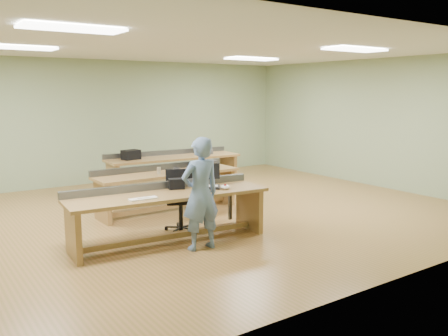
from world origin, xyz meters
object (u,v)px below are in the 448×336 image
at_px(workbench_front, 168,205).
at_px(person, 200,194).
at_px(parts_bin_teal, 200,167).
at_px(drinks_can, 159,171).
at_px(workbench_back, 173,164).
at_px(mug, 177,170).
at_px(laptop_base, 210,187).
at_px(task_chair, 180,208).
at_px(parts_bin_grey, 205,164).
at_px(workbench_mid, 167,182).
at_px(camera_bag, 176,184).

relative_size(workbench_front, person, 1.90).
xyz_separation_m(parts_bin_teal, drinks_can, (-0.86, 0.01, 0.00)).
height_order(workbench_back, parts_bin_teal, parts_bin_teal).
bearing_deg(mug, drinks_can, 175.47).
distance_m(laptop_base, task_chair, 0.70).
bearing_deg(task_chair, mug, 87.63).
relative_size(workbench_front, parts_bin_grey, 6.48).
distance_m(workbench_mid, parts_bin_grey, 0.92).
distance_m(workbench_front, parts_bin_grey, 2.46).
height_order(workbench_mid, task_chair, task_chair).
relative_size(person, task_chair, 1.65).
xyz_separation_m(camera_bag, task_chair, (0.22, 0.28, -0.47)).
bearing_deg(camera_bag, person, -71.72).
relative_size(laptop_base, parts_bin_grey, 0.67).
height_order(laptop_base, camera_bag, camera_bag).
distance_m(workbench_front, workbench_mid, 1.87).
bearing_deg(camera_bag, parts_bin_grey, 65.55).
bearing_deg(workbench_back, camera_bag, -114.21).
height_order(workbench_front, laptop_base, workbench_front).
xyz_separation_m(workbench_mid, camera_bag, (-0.61, -1.49, 0.28)).
bearing_deg(parts_bin_grey, workbench_back, 82.25).
height_order(person, mug, person).
relative_size(workbench_mid, mug, 23.23).
relative_size(camera_bag, mug, 2.00).
distance_m(camera_bag, mug, 1.52).
bearing_deg(drinks_can, parts_bin_teal, -0.98).
height_order(mug, drinks_can, drinks_can).
distance_m(person, mug, 2.20).
bearing_deg(mug, workbench_mid, 129.02).
height_order(task_chair, mug, task_chair).
relative_size(person, laptop_base, 5.12).
height_order(person, parts_bin_teal, person).
distance_m(workbench_back, camera_bag, 3.76).
distance_m(workbench_mid, mug, 0.31).
bearing_deg(workbench_mid, drinks_can, -151.62).
xyz_separation_m(workbench_mid, person, (-0.63, -2.22, 0.25)).
relative_size(workbench_mid, person, 1.71).
height_order(laptop_base, parts_bin_grey, parts_bin_grey).
distance_m(laptop_base, mug, 1.60).
bearing_deg(task_chair, workbench_front, -111.34).
xyz_separation_m(person, parts_bin_teal, (1.27, 2.08, 0.01)).
bearing_deg(laptop_base, parts_bin_grey, 92.75).
distance_m(camera_bag, drinks_can, 1.42).
bearing_deg(workbench_front, drinks_can, 72.69).
bearing_deg(task_chair, workbench_back, 87.22).
bearing_deg(workbench_back, mug, -113.33).
relative_size(camera_bag, parts_bin_grey, 0.50).
distance_m(workbench_back, laptop_base, 3.79).
distance_m(camera_bag, parts_bin_grey, 2.15).
relative_size(workbench_mid, drinks_can, 21.93).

